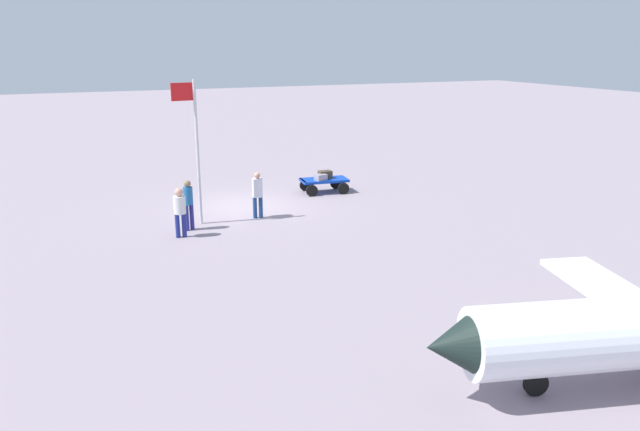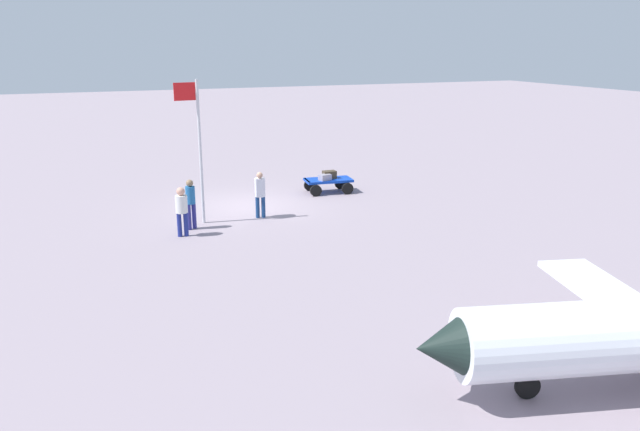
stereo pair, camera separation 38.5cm
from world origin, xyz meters
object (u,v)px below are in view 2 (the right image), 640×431
Objects in this scene: airplane_near at (640,334)px; flagpole at (197,141)px; worker_lead at (191,201)px; worker_trailing at (260,191)px; suitcase_navy at (329,175)px; worker_supervisor at (182,207)px; luggage_cart at (328,183)px; suitcase_dark at (325,177)px.

airplane_near is 14.21m from flagpole.
worker_trailing is at bearing -169.29° from worker_lead.
worker_lead is at bearing 10.71° from worker_trailing.
suitcase_navy is 7.60m from worker_supervisor.
worker_trailing is (3.71, 2.62, 0.23)m from suitcase_navy.
airplane_near is at bearing 102.43° from worker_trailing.
worker_lead reaches higher than luggage_cart.
suitcase_dark is 0.40m from suitcase_navy.
worker_lead is at bearing -66.98° from airplane_near.
airplane_near is at bearing 110.50° from flagpole.
worker_lead is at bearing -120.97° from worker_supervisor.
luggage_cart is at bearing -137.71° from suitcase_dark.
luggage_cart is 1.25× the size of worker_supervisor.
flagpole is (2.05, -0.11, 1.84)m from worker_trailing.
worker_supervisor is (6.30, 3.51, 0.26)m from suitcase_dark.
suitcase_navy is 6.92m from worker_lead.
worker_lead is at bearing 25.69° from suitcase_dark.
flagpole is (5.66, 2.44, 2.38)m from luggage_cart.
airplane_near is (-2.89, 13.11, 0.14)m from worker_trailing.
worker_supervisor is at bearing 29.64° from luggage_cart.
airplane_near reaches higher than luggage_cart.
worker_supervisor is 2.38m from flagpole.
worker_lead is 0.79m from worker_supervisor.
suitcase_navy is 6.62m from flagpole.
airplane_near is at bearing 113.02° from worker_lead.
airplane_near is (0.72, 15.66, 0.67)m from luggage_cart.
luggage_cart is at bearing -144.78° from worker_trailing.
suitcase_navy is at bearing -139.73° from suitcase_dark.
worker_lead is (5.89, 2.83, 0.26)m from suitcase_dark.
flagpole is (5.46, 2.26, 2.10)m from suitcase_dark.
worker_supervisor is (6.50, 3.70, 0.53)m from luggage_cart.
airplane_near is (-5.37, 12.64, 0.14)m from worker_lead.
worker_trailing is 0.21× the size of airplane_near.
suitcase_dark is 0.07× the size of airplane_near.
luggage_cart is 0.39m from suitcase_dark.
suitcase_dark is 6.27m from flagpole.
airplane_near is at bearing 88.08° from suitcase_dark.
flagpole reaches higher than suitcase_navy.
flagpole reaches higher than airplane_near.
flagpole reaches higher than suitcase_dark.
worker_trailing reaches higher than suitcase_dark.
flagpole is (-0.84, -1.26, 1.84)m from worker_supervisor.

